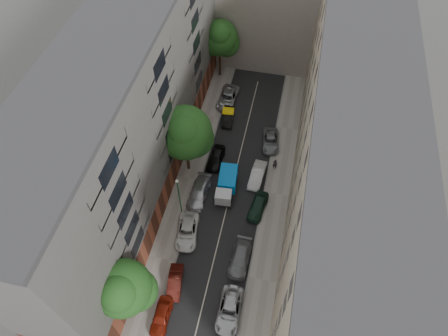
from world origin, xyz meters
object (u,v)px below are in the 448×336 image
(car_left_6, at_px, (228,98))
(car_right_1, at_px, (240,258))
(tree_near, at_px, (124,290))
(car_left_0, at_px, (161,316))
(car_left_3, at_px, (199,193))
(tree_far, at_px, (220,39))
(lamp_post, at_px, (179,193))
(car_right_0, at_px, (230,310))
(car_right_2, at_px, (258,206))
(tree_mid, at_px, (185,134))
(car_left_2, at_px, (187,231))
(tarp_truck, at_px, (227,184))
(car_left_5, at_px, (228,116))
(pedestrian, at_px, (275,164))
(car_left_4, at_px, (216,158))
(car_right_3, at_px, (257,175))
(car_left_1, at_px, (175,282))
(car_right_4, at_px, (270,141))

(car_left_6, distance_m, car_right_1, 24.85)
(tree_near, bearing_deg, car_left_0, 2.41)
(car_left_3, distance_m, tree_far, 22.96)
(car_left_6, xyz_separation_m, lamp_post, (-1.45, -19.41, 3.32))
(car_right_0, bearing_deg, car_right_2, 85.30)
(car_left_3, height_order, tree_mid, tree_mid)
(car_left_2, distance_m, car_left_6, 22.10)
(tarp_truck, relative_size, tree_far, 0.55)
(car_left_2, relative_size, car_left_5, 1.23)
(lamp_post, relative_size, pedestrian, 3.77)
(car_left_4, bearing_deg, tree_near, -97.10)
(tree_mid, bearing_deg, car_right_2, -23.01)
(car_left_0, xyz_separation_m, car_left_3, (0.00, 14.80, 0.05))
(car_left_5, distance_m, car_right_3, 10.73)
(car_left_3, relative_size, car_right_1, 1.06)
(car_left_4, bearing_deg, car_left_2, -91.93)
(car_left_5, bearing_deg, lamp_post, -104.46)
(car_left_2, distance_m, car_right_1, 6.68)
(car_left_1, height_order, tree_far, tree_far)
(tree_near, height_order, tree_far, tree_near)
(tarp_truck, bearing_deg, car_right_4, 59.40)
(tarp_truck, height_order, car_right_2, tarp_truck)
(car_left_4, bearing_deg, car_right_0, -70.81)
(tree_near, bearing_deg, car_left_3, 80.17)
(car_left_6, height_order, car_right_3, car_left_6)
(car_left_4, relative_size, pedestrian, 2.52)
(car_left_4, height_order, car_right_4, car_left_4)
(pedestrian, bearing_deg, tree_mid, 19.89)
(car_right_4, bearing_deg, tree_mid, -154.18)
(car_left_4, bearing_deg, lamp_post, -103.08)
(car_left_5, height_order, pedestrian, pedestrian)
(car_left_2, xyz_separation_m, car_right_0, (6.40, -7.50, 0.01))
(car_left_5, xyz_separation_m, tree_far, (-3.08, 8.89, 5.90))
(tree_near, bearing_deg, car_right_4, 68.56)
(tree_far, bearing_deg, car_right_4, -51.90)
(car_right_0, bearing_deg, car_left_2, 129.46)
(car_left_5, distance_m, car_left_6, 3.69)
(car_left_3, bearing_deg, car_left_6, 92.60)
(tree_near, bearing_deg, car_left_5, 83.14)
(tree_mid, distance_m, pedestrian, 12.20)
(car_right_0, distance_m, car_right_1, 5.59)
(car_left_5, bearing_deg, car_right_4, -32.91)
(pedestrian, bearing_deg, car_right_2, 87.17)
(car_right_1, relative_size, lamp_post, 0.75)
(tree_mid, distance_m, lamp_post, 6.78)
(car_left_0, bearing_deg, tree_mid, 96.02)
(tree_mid, bearing_deg, car_left_2, -76.01)
(tree_mid, bearing_deg, tarp_truck, -21.85)
(car_left_2, height_order, lamp_post, lamp_post)
(car_right_4, xyz_separation_m, tree_far, (-9.48, 12.09, 5.92))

